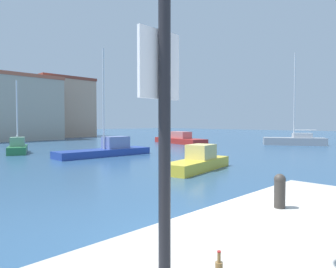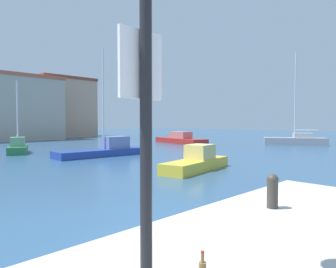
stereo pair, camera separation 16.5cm
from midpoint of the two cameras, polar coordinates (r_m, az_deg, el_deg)
The scene contains 9 objects.
water at distance 31.16m, azimuth -5.49°, elevation -2.64°, with size 160.00×160.00×0.00m, color #2D5175.
mooring_bollard at distance 5.74m, azimuth 19.63°, elevation -9.85°, with size 0.20×0.20×0.61m.
sailboat_blue_distant_east at distance 24.24m, azimuth -11.75°, elevation -2.93°, with size 7.73×2.26×8.36m.
sailboat_grey_outer_mooring at distance 38.09m, azimuth 22.75°, elevation -1.09°, with size 5.54×6.99×10.73m.
motorboat_red_behind_lamppost at distance 37.94m, azimuth 2.11°, elevation -1.02°, with size 3.87×8.63×1.48m.
motorboat_yellow_inner_mooring at distance 16.75m, azimuth 5.47°, elevation -5.21°, with size 5.40×2.45×1.39m.
sailboat_green_mid_harbor at distance 28.55m, azimuth -26.75°, elevation -2.27°, with size 2.80×4.27×6.17m.
harbor_office at distance 49.93m, azimuth -28.34°, elevation 4.39°, with size 13.92×8.61×9.50m.
warehouse_block at distance 59.16m, azimuth -20.03°, elevation 4.69°, with size 9.94×10.10×10.66m.
Camera 1 is at (-4.79, -3.91, 2.62)m, focal length 32.17 mm.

